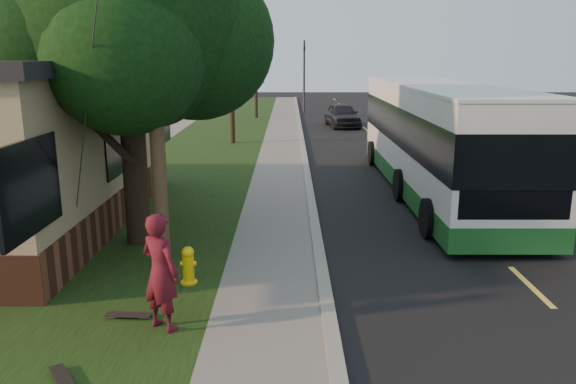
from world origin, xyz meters
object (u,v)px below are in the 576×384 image
at_px(skateboard_spare, 128,315).
at_px(dumpster, 63,184).
at_px(utility_pole, 151,40).
at_px(fire_hydrant, 188,265).
at_px(transit_bus, 438,136).
at_px(leafy_tree, 128,17).
at_px(skateboarder, 160,272).
at_px(bare_tree_near, 232,101).
at_px(skateboard_main, 63,379).
at_px(bare_tree_far, 256,90).
at_px(traffic_signal, 304,72).
at_px(distant_car, 342,115).

relative_size(skateboard_spare, dumpster, 0.52).
xyz_separation_m(utility_pole, skateboard_spare, (-0.05, -2.48, -4.51)).
relative_size(fire_hydrant, transit_bus, 0.06).
relative_size(fire_hydrant, utility_pole, 0.08).
relative_size(fire_hydrant, leafy_tree, 0.09).
distance_m(fire_hydrant, leafy_tree, 5.65).
xyz_separation_m(leafy_tree, skateboard_spare, (0.82, -4.14, -5.04)).
bearing_deg(dumpster, fire_hydrant, -51.85).
xyz_separation_m(fire_hydrant, transit_bus, (6.68, 7.69, 1.42)).
relative_size(fire_hydrant, skateboarder, 0.39).
height_order(bare_tree_near, skateboard_main, bare_tree_near).
height_order(transit_bus, skateboarder, transit_bus).
xyz_separation_m(bare_tree_far, skateboard_main, (-0.71, -33.39, -1.88)).
relative_size(utility_pole, skateboard_main, 12.16).
xyz_separation_m(bare_tree_far, skateboarder, (0.31, -31.84, -0.97)).
height_order(bare_tree_far, traffic_signal, traffic_signal).
xyz_separation_m(utility_pole, traffic_signal, (3.81, 33.01, -1.47)).
bearing_deg(bare_tree_near, skateboard_spare, -89.57).
relative_size(transit_bus, distant_car, 2.95).
bearing_deg(traffic_signal, bare_tree_far, -131.19).
bearing_deg(leafy_tree, skateboarder, -71.77).
relative_size(dumpster, distant_car, 0.34).
bearing_deg(utility_pole, skateboarder, -77.80).
distance_m(utility_pole, bare_tree_far, 29.13).
distance_m(skateboarder, distant_car, 27.57).
xyz_separation_m(skateboard_main, dumpster, (-3.64, 9.44, 0.53)).
height_order(leafy_tree, traffic_signal, leafy_tree).
distance_m(bare_tree_far, skateboarder, 31.85).
xyz_separation_m(skateboarder, skateboard_spare, (-0.66, 0.35, -0.91)).
distance_m(skateboarder, skateboard_spare, 1.18).
bearing_deg(dumpster, transit_bus, 8.14).
height_order(fire_hydrant, traffic_signal, traffic_signal).
bearing_deg(transit_bus, utility_pole, -137.81).
height_order(skateboard_spare, distant_car, distant_car).
relative_size(bare_tree_near, transit_bus, 0.33).
height_order(bare_tree_near, dumpster, bare_tree_near).
distance_m(traffic_signal, skateboard_main, 37.75).
distance_m(leafy_tree, dumpster, 6.49).
distance_m(bare_tree_far, transit_bus, 23.41).
bearing_deg(leafy_tree, bare_tree_far, 87.55).
distance_m(skateboarder, skateboard_main, 2.07).
xyz_separation_m(skateboard_spare, dumpster, (-4.00, 7.54, 0.53)).
xyz_separation_m(bare_tree_near, traffic_signal, (4.00, 16.00, 1.01)).
distance_m(traffic_signal, skateboard_spare, 35.83).
bearing_deg(fire_hydrant, leafy_tree, 120.67).
bearing_deg(utility_pole, bare_tree_far, 89.40).
bearing_deg(distant_car, skateboard_main, -109.27).
distance_m(dumpster, distant_car, 21.62).
bearing_deg(leafy_tree, skateboard_spare, -78.85).
relative_size(utility_pole, leafy_tree, 1.16).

